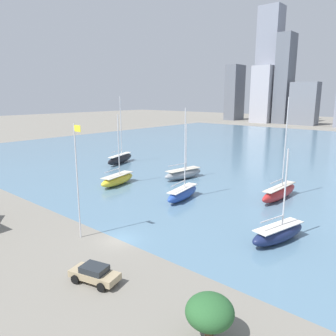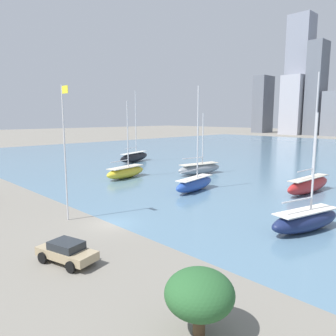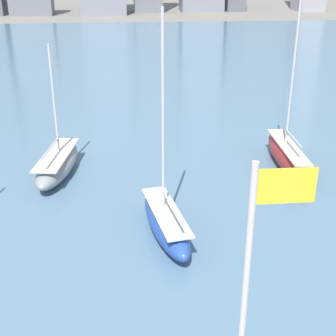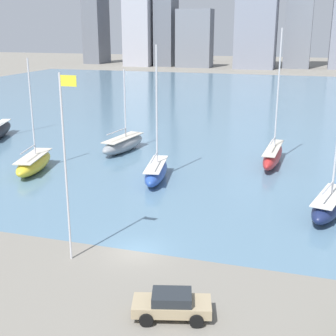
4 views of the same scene
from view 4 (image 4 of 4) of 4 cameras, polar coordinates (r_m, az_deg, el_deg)
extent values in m
plane|color=gray|center=(34.94, -3.88, -10.08)|extent=(500.00, 500.00, 0.00)
cube|color=slate|center=(100.93, 10.55, 7.46)|extent=(180.00, 140.00, 0.00)
cylinder|color=silver|center=(32.10, -12.36, -0.36)|extent=(0.14, 0.14, 13.02)
cube|color=yellow|center=(30.61, -12.04, 10.36)|extent=(1.10, 0.03, 0.70)
cube|color=slate|center=(226.05, -8.78, 17.02)|extent=(7.92, 13.25, 35.47)
cube|color=#A8A8B2|center=(208.77, -3.38, 16.88)|extent=(11.47, 14.00, 32.97)
cube|color=slate|center=(207.44, -0.25, 19.29)|extent=(7.90, 11.46, 50.20)
cube|color=slate|center=(200.05, 3.27, 15.48)|extent=(14.42, 8.27, 23.12)
ellipsoid|color=#B72828|center=(57.32, 12.66, 1.45)|extent=(2.26, 10.71, 2.08)
cube|color=beige|center=(57.08, 12.72, 2.41)|extent=(1.86, 8.78, 0.10)
cube|color=#2D2D33|center=(57.47, 12.63, 0.90)|extent=(0.25, 1.92, 0.94)
cylinder|color=silver|center=(56.62, 13.28, 9.36)|extent=(0.18, 0.18, 13.67)
cylinder|color=silver|center=(55.64, 12.64, 3.27)|extent=(0.32, 4.02, 0.14)
ellipsoid|color=#19234C|center=(42.99, 19.03, -4.36)|extent=(4.10, 8.52, 1.88)
cube|color=silver|center=(42.69, 19.14, -3.24)|extent=(3.36, 6.99, 0.10)
cube|color=#2D2D33|center=(43.17, 18.97, -5.00)|extent=(0.51, 1.48, 0.85)
cylinder|color=silver|center=(41.15, 18.91, -2.26)|extent=(1.04, 3.70, 0.14)
ellipsoid|color=gray|center=(62.19, -5.47, 2.89)|extent=(3.84, 9.55, 1.90)
cube|color=beige|center=(61.98, -5.50, 3.69)|extent=(3.15, 7.83, 0.10)
cube|color=#2D2D33|center=(62.32, -5.46, 2.42)|extent=(0.41, 1.68, 0.86)
cylinder|color=silver|center=(61.73, -5.28, 7.85)|extent=(0.18, 0.18, 8.78)
cylinder|color=silver|center=(60.44, -6.29, 4.45)|extent=(0.81, 4.48, 0.14)
ellipsoid|color=yellow|center=(55.28, -16.02, 0.53)|extent=(4.25, 9.03, 1.87)
cube|color=beige|center=(55.05, -16.09, 1.41)|extent=(3.48, 7.40, 0.10)
cube|color=#2D2D33|center=(55.42, -15.98, 0.02)|extent=(0.49, 1.57, 0.84)
cylinder|color=silver|center=(54.54, -16.31, 7.11)|extent=(0.18, 0.18, 10.77)
cylinder|color=silver|center=(53.50, -16.72, 2.20)|extent=(1.01, 4.06, 0.14)
ellipsoid|color=#284CA8|center=(50.04, -1.45, -0.51)|extent=(3.42, 8.75, 1.84)
cube|color=silver|center=(49.79, -1.45, 0.45)|extent=(2.80, 7.17, 0.10)
cube|color=#2D2D33|center=(50.19, -1.44, -1.06)|extent=(0.41, 1.54, 0.83)
cylinder|color=silver|center=(49.05, -1.39, 7.63)|extent=(0.18, 0.18, 12.30)
cylinder|color=silver|center=(48.09, -1.73, 1.28)|extent=(0.85, 4.17, 0.14)
cube|color=tan|center=(27.44, 0.46, -16.49)|extent=(4.75, 2.91, 0.60)
cube|color=#23282D|center=(27.13, 0.47, -15.47)|extent=(2.56, 2.12, 0.55)
cylinder|color=black|center=(28.39, 3.40, -16.00)|extent=(0.83, 0.45, 0.79)
cylinder|color=black|center=(26.85, 3.49, -18.13)|extent=(0.83, 0.45, 0.79)
cylinder|color=black|center=(28.45, -2.36, -15.91)|extent=(0.83, 0.45, 0.79)
cylinder|color=black|center=(26.91, -2.67, -18.03)|extent=(0.83, 0.45, 0.79)
camera|label=1|loc=(16.57, 83.54, 2.65)|focal=35.00mm
camera|label=2|loc=(19.24, 62.23, -9.72)|focal=35.00mm
camera|label=3|loc=(26.11, -26.57, 16.11)|focal=50.00mm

